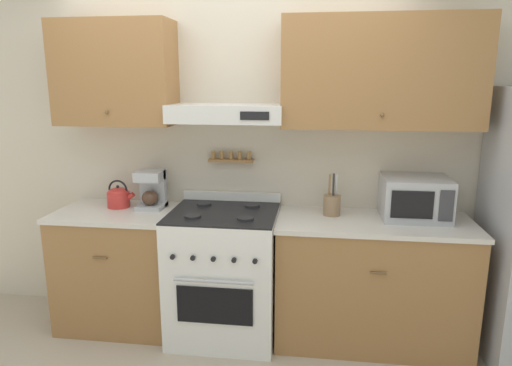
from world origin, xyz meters
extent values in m
plane|color=#B2A38E|center=(0.00, 0.00, 0.00)|extent=(16.00, 16.00, 0.00)
cube|color=beige|center=(0.00, 0.65, 1.27)|extent=(5.20, 0.08, 2.55)
cube|color=olive|center=(-0.81, 0.45, 1.88)|extent=(0.85, 0.33, 0.73)
sphere|color=brown|center=(-0.81, 0.27, 1.61)|extent=(0.02, 0.02, 0.02)
cube|color=olive|center=(1.04, 0.45, 1.88)|extent=(1.31, 0.33, 0.73)
sphere|color=brown|center=(1.04, 0.27, 1.61)|extent=(0.02, 0.02, 0.02)
cube|color=silver|center=(0.00, 0.43, 1.60)|extent=(0.80, 0.37, 0.12)
cube|color=black|center=(0.22, 0.24, 1.60)|extent=(0.19, 0.01, 0.05)
cube|color=olive|center=(0.00, 0.57, 1.24)|extent=(0.34, 0.07, 0.02)
cylinder|color=olive|center=(-0.14, 0.57, 1.28)|extent=(0.03, 0.03, 0.06)
cylinder|color=olive|center=(-0.07, 0.57, 1.28)|extent=(0.03, 0.03, 0.06)
cylinder|color=olive|center=(0.00, 0.57, 1.28)|extent=(0.03, 0.03, 0.06)
cylinder|color=olive|center=(0.07, 0.57, 1.28)|extent=(0.03, 0.03, 0.06)
cylinder|color=olive|center=(0.14, 0.57, 1.28)|extent=(0.03, 0.03, 0.06)
cube|color=olive|center=(-0.81, 0.32, 0.43)|extent=(0.85, 0.59, 0.86)
cube|color=silver|center=(-0.81, 0.32, 0.88)|extent=(0.87, 0.62, 0.03)
cylinder|color=brown|center=(-0.81, 0.01, 0.65)|extent=(0.10, 0.01, 0.01)
cube|color=olive|center=(1.04, 0.32, 0.43)|extent=(1.31, 0.59, 0.86)
cube|color=silver|center=(1.04, 0.32, 0.88)|extent=(1.33, 0.62, 0.03)
cylinder|color=brown|center=(1.04, 0.01, 0.65)|extent=(0.10, 0.01, 0.01)
cube|color=white|center=(0.00, 0.27, 0.46)|extent=(0.75, 0.66, 0.92)
cube|color=black|center=(0.00, -0.07, 0.39)|extent=(0.51, 0.01, 0.26)
cylinder|color=#ADAFB5|center=(0.00, -0.09, 0.57)|extent=(0.52, 0.02, 0.02)
cube|color=black|center=(0.00, 0.27, 0.92)|extent=(0.75, 0.66, 0.01)
cylinder|color=#232326|center=(-0.18, 0.11, 0.94)|extent=(0.11, 0.11, 0.02)
cylinder|color=#232326|center=(0.18, 0.11, 0.94)|extent=(0.11, 0.11, 0.02)
cylinder|color=#232326|center=(-0.18, 0.43, 0.94)|extent=(0.11, 0.11, 0.02)
cylinder|color=#232326|center=(0.18, 0.43, 0.94)|extent=(0.11, 0.11, 0.02)
cylinder|color=black|center=(-0.27, -0.07, 0.72)|extent=(0.03, 0.02, 0.03)
cylinder|color=black|center=(-0.13, -0.07, 0.72)|extent=(0.03, 0.02, 0.03)
cylinder|color=black|center=(0.00, -0.07, 0.72)|extent=(0.03, 0.02, 0.03)
cylinder|color=black|center=(0.13, -0.07, 0.72)|extent=(0.03, 0.02, 0.03)
cylinder|color=black|center=(0.27, -0.07, 0.72)|extent=(0.03, 0.02, 0.03)
cube|color=white|center=(0.00, 0.58, 0.96)|extent=(0.75, 0.04, 0.07)
cylinder|color=red|center=(-0.83, 0.40, 0.95)|extent=(0.17, 0.17, 0.11)
ellipsoid|color=red|center=(-0.83, 0.40, 1.01)|extent=(0.15, 0.15, 0.07)
sphere|color=black|center=(-0.83, 0.40, 1.05)|extent=(0.02, 0.02, 0.02)
cylinder|color=red|center=(-0.75, 0.40, 0.97)|extent=(0.10, 0.04, 0.09)
torus|color=black|center=(-0.83, 0.40, 1.03)|extent=(0.15, 0.01, 0.15)
cube|color=#ADAFB5|center=(-0.58, 0.40, 0.91)|extent=(0.19, 0.21, 0.03)
cube|color=#ADAFB5|center=(-0.58, 0.47, 1.04)|extent=(0.19, 0.08, 0.28)
cube|color=#ADAFB5|center=(-0.58, 0.39, 1.14)|extent=(0.19, 0.17, 0.07)
ellipsoid|color=#4C3323|center=(-0.58, 0.38, 0.98)|extent=(0.12, 0.12, 0.11)
cube|color=#ADAFB5|center=(1.31, 0.42, 1.04)|extent=(0.44, 0.39, 0.29)
cube|color=black|center=(1.26, 0.22, 1.04)|extent=(0.27, 0.01, 0.18)
cube|color=#38383D|center=(1.47, 0.22, 1.04)|extent=(0.09, 0.01, 0.21)
cylinder|color=#8E7051|center=(0.75, 0.40, 0.97)|extent=(0.12, 0.12, 0.14)
cylinder|color=olive|center=(0.73, 0.39, 1.12)|extent=(0.01, 0.05, 0.16)
cylinder|color=#28282B|center=(0.76, 0.41, 1.12)|extent=(0.01, 0.04, 0.16)
cylinder|color=#B2B2B7|center=(0.78, 0.41, 1.12)|extent=(0.01, 0.03, 0.16)
camera|label=1|loc=(0.63, -2.74, 1.84)|focal=32.00mm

